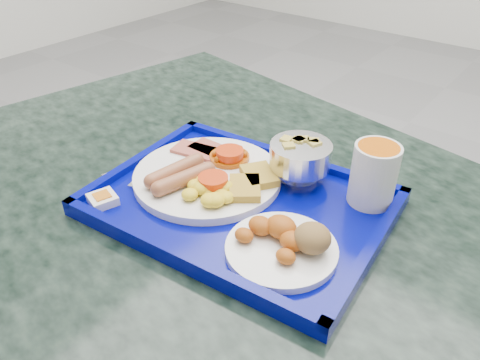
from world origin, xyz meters
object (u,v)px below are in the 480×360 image
object	(u,v)px
tray	(240,204)
main_plate	(209,175)
bread_plate	(286,243)
table	(236,298)
fruit_bowl	(300,156)
juice_cup	(374,173)

from	to	relation	value
tray	main_plate	distance (m)	0.08
tray	bread_plate	xyz separation A→B (m)	(0.12, -0.05, 0.02)
table	main_plate	world-z (taller)	main_plate
fruit_bowl	juice_cup	world-z (taller)	juice_cup
main_plate	fruit_bowl	world-z (taller)	fruit_bowl
juice_cup	table	bearing A→B (deg)	-141.14
table	bread_plate	xyz separation A→B (m)	(0.13, -0.05, 0.24)
main_plate	juice_cup	distance (m)	0.27
tray	fruit_bowl	world-z (taller)	fruit_bowl
main_plate	juice_cup	world-z (taller)	juice_cup
bread_plate	fruit_bowl	world-z (taller)	fruit_bowl
tray	main_plate	xyz separation A→B (m)	(-0.07, 0.01, 0.02)
tray	juice_cup	world-z (taller)	juice_cup
main_plate	fruit_bowl	bearing A→B (deg)	41.32
tray	juice_cup	distance (m)	0.22
tray	main_plate	size ratio (longest dim) A/B	1.90
bread_plate	juice_cup	xyz separation A→B (m)	(0.04, 0.18, 0.04)
bread_plate	main_plate	bearing A→B (deg)	161.68
fruit_bowl	table	bearing A→B (deg)	-110.65
tray	fruit_bowl	distance (m)	0.13
juice_cup	tray	bearing A→B (deg)	-141.90
table	fruit_bowl	size ratio (longest dim) A/B	14.09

